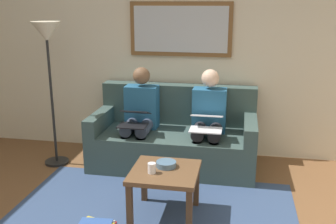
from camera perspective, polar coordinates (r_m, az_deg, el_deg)
wall_rear at (r=4.88m, az=1.98°, el=9.08°), size 6.00×0.12×2.60m
area_rug at (r=3.65m, az=-2.56°, el=-15.03°), size 2.60×1.80×0.01m
couch at (r=4.64m, az=0.96°, el=-3.81°), size 1.87×0.90×0.90m
framed_mirror at (r=4.77m, az=1.83°, el=11.93°), size 1.23×0.05×0.64m
coffee_table at (r=3.49m, az=-0.47°, el=-9.52°), size 0.58×0.58×0.45m
cup at (r=3.39m, az=-2.37°, el=-8.14°), size 0.07×0.07×0.09m
bowl at (r=3.52m, az=-0.27°, el=-7.58°), size 0.18×0.18×0.05m
person_left at (r=4.44m, az=5.89°, el=-0.80°), size 0.38×0.58×1.14m
laptop_white at (r=4.20m, az=5.61°, el=-1.45°), size 0.34×0.36×0.15m
person_right at (r=4.57m, az=-4.10°, el=-0.28°), size 0.38×0.58×1.14m
laptop_black at (r=4.35m, az=-4.89°, el=-0.88°), size 0.31×0.37×0.16m
standing_lamp at (r=4.59m, az=-17.10°, el=8.86°), size 0.32×0.32×1.66m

